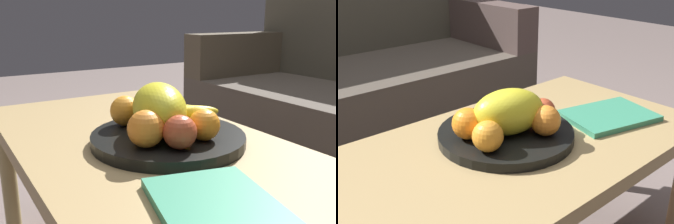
% 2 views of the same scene
% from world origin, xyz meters
% --- Properties ---
extents(coffee_table, '(1.12, 0.57, 0.43)m').
position_xyz_m(coffee_table, '(0.00, 0.00, 0.38)').
color(coffee_table, tan).
rests_on(coffee_table, ground_plane).
extents(couch, '(1.70, 0.70, 0.90)m').
position_xyz_m(couch, '(-0.02, 1.09, 0.30)').
color(couch, '#4C433A').
rests_on(couch, ground_plane).
extents(fruit_bowl, '(0.35, 0.35, 0.03)m').
position_xyz_m(fruit_bowl, '(0.03, 0.03, 0.44)').
color(fruit_bowl, black).
rests_on(fruit_bowl, coffee_table).
extents(melon_large_front, '(0.21, 0.17, 0.12)m').
position_xyz_m(melon_large_front, '(0.02, 0.02, 0.51)').
color(melon_large_front, yellow).
rests_on(melon_large_front, fruit_bowl).
extents(orange_front, '(0.07, 0.07, 0.07)m').
position_xyz_m(orange_front, '(0.11, 0.07, 0.49)').
color(orange_front, orange).
rests_on(orange_front, fruit_bowl).
extents(orange_left, '(0.08, 0.08, 0.08)m').
position_xyz_m(orange_left, '(-0.07, 0.06, 0.49)').
color(orange_left, orange).
rests_on(orange_left, fruit_bowl).
extents(orange_right, '(0.07, 0.07, 0.07)m').
position_xyz_m(orange_right, '(-0.08, -0.02, 0.49)').
color(orange_right, orange).
rests_on(orange_right, fruit_bowl).
extents(orange_back, '(0.08, 0.08, 0.08)m').
position_xyz_m(orange_back, '(0.09, -0.05, 0.49)').
color(orange_back, orange).
rests_on(orange_back, fruit_bowl).
extents(apple_left, '(0.07, 0.07, 0.07)m').
position_xyz_m(apple_left, '(0.13, 0.00, 0.49)').
color(apple_left, '#BA4829').
rests_on(apple_left, fruit_bowl).
extents(banana_bunch, '(0.17, 0.16, 0.06)m').
position_xyz_m(banana_bunch, '(0.04, 0.08, 0.48)').
color(banana_bunch, gold).
rests_on(banana_bunch, fruit_bowl).
extents(magazine, '(0.29, 0.24, 0.02)m').
position_xyz_m(magazine, '(0.34, -0.07, 0.44)').
color(magazine, '#3A8E6A').
rests_on(magazine, coffee_table).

